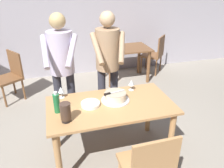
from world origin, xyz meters
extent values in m
plane|color=gray|center=(0.00, 0.00, 0.00)|extent=(14.00, 14.00, 0.00)
cube|color=#ADA8B2|center=(0.00, 2.86, 1.35)|extent=(10.00, 0.12, 2.70)
cube|color=tan|center=(0.00, 0.00, 0.73)|extent=(1.47, 0.79, 0.03)
cylinder|color=tan|center=(-0.66, -0.32, 0.36)|extent=(0.07, 0.07, 0.72)
cylinder|color=tan|center=(0.66, -0.32, 0.36)|extent=(0.07, 0.07, 0.72)
cylinder|color=tan|center=(-0.66, 0.32, 0.36)|extent=(0.07, 0.07, 0.72)
cylinder|color=tan|center=(0.66, 0.32, 0.36)|extent=(0.07, 0.07, 0.72)
cylinder|color=silver|center=(0.08, 0.07, 0.76)|extent=(0.34, 0.34, 0.01)
cylinder|color=beige|center=(0.08, 0.07, 0.81)|extent=(0.26, 0.26, 0.09)
cylinder|color=#A49984|center=(0.08, 0.07, 0.86)|extent=(0.25, 0.25, 0.01)
cube|color=silver|center=(0.10, 0.07, 0.87)|extent=(0.20, 0.06, 0.00)
cube|color=black|center=(-0.03, 0.05, 0.87)|extent=(0.08, 0.04, 0.02)
cylinder|color=white|center=(-0.23, 0.03, 0.76)|extent=(0.22, 0.22, 0.01)
cylinder|color=white|center=(-0.23, 0.03, 0.77)|extent=(0.22, 0.22, 0.01)
cylinder|color=white|center=(-0.23, 0.03, 0.78)|extent=(0.22, 0.22, 0.01)
cylinder|color=white|center=(-0.23, 0.03, 0.79)|extent=(0.22, 0.22, 0.01)
cylinder|color=silver|center=(0.35, 0.27, 0.75)|extent=(0.07, 0.07, 0.00)
cylinder|color=silver|center=(0.35, 0.27, 0.79)|extent=(0.01, 0.01, 0.07)
cone|color=silver|center=(0.35, 0.27, 0.86)|extent=(0.08, 0.08, 0.07)
cylinder|color=silver|center=(-0.54, 0.32, 0.75)|extent=(0.07, 0.07, 0.00)
cylinder|color=silver|center=(-0.54, 0.32, 0.79)|extent=(0.01, 0.01, 0.07)
cone|color=silver|center=(-0.54, 0.32, 0.86)|extent=(0.08, 0.08, 0.07)
cylinder|color=#1E6B38|center=(-0.61, 0.00, 0.86)|extent=(0.07, 0.07, 0.22)
cylinder|color=silver|center=(-0.61, 0.00, 0.98)|extent=(0.04, 0.04, 0.03)
cylinder|color=black|center=(-0.53, -0.20, 0.77)|extent=(0.10, 0.10, 0.03)
cylinder|color=#3F2D23|center=(-0.53, -0.20, 0.87)|extent=(0.11, 0.11, 0.18)
cylinder|color=#2D2D38|center=(0.22, 0.60, 0.47)|extent=(0.11, 0.11, 0.95)
cylinder|color=#2D2D38|center=(0.04, 0.63, 0.47)|extent=(0.11, 0.11, 0.95)
cylinder|color=#997A5B|center=(0.13, 0.61, 1.23)|extent=(0.32, 0.32, 0.55)
sphere|color=tan|center=(0.13, 0.61, 1.62)|extent=(0.20, 0.20, 0.20)
cylinder|color=#997A5B|center=(0.26, 0.41, 1.30)|extent=(0.20, 0.41, 0.34)
cylinder|color=#997A5B|center=(-0.05, 0.45, 1.30)|extent=(0.11, 0.42, 0.34)
cylinder|color=#2D2D38|center=(-0.40, 0.63, 0.47)|extent=(0.11, 0.11, 0.95)
cylinder|color=#2D2D38|center=(-0.57, 0.66, 0.47)|extent=(0.11, 0.11, 0.95)
cylinder|color=#B7ADC6|center=(-0.49, 0.64, 1.23)|extent=(0.32, 0.32, 0.55)
sphere|color=tan|center=(-0.49, 0.64, 1.62)|extent=(0.20, 0.20, 0.20)
cylinder|color=#B7ADC6|center=(-0.36, 0.44, 1.30)|extent=(0.22, 0.41, 0.34)
cylinder|color=#B7ADC6|center=(-0.67, 0.49, 1.30)|extent=(0.08, 0.42, 0.34)
cube|color=tan|center=(0.14, -0.69, 0.43)|extent=(0.45, 0.45, 0.04)
cylinder|color=tan|center=(0.32, -0.51, 0.21)|extent=(0.04, 0.04, 0.41)
cube|color=tan|center=(0.15, -0.90, 0.68)|extent=(0.44, 0.04, 0.45)
cube|color=brown|center=(0.94, 2.16, 0.72)|extent=(1.00, 0.70, 0.03)
cylinder|color=brown|center=(0.51, 1.89, 0.35)|extent=(0.07, 0.07, 0.71)
cylinder|color=brown|center=(1.36, 1.89, 0.35)|extent=(0.07, 0.07, 0.71)
cylinder|color=brown|center=(0.51, 2.44, 0.35)|extent=(0.07, 0.07, 0.71)
cylinder|color=brown|center=(1.36, 2.44, 0.35)|extent=(0.07, 0.07, 0.71)
cube|color=brown|center=(-1.44, 1.86, 0.43)|extent=(0.61, 0.61, 0.04)
cylinder|color=brown|center=(-1.49, 1.61, 0.21)|extent=(0.04, 0.04, 0.41)
cylinder|color=brown|center=(-1.19, 1.82, 0.21)|extent=(0.04, 0.04, 0.41)
cylinder|color=brown|center=(-1.39, 2.12, 0.21)|extent=(0.04, 0.04, 0.41)
cube|color=brown|center=(-1.27, 1.98, 0.68)|extent=(0.27, 0.38, 0.45)
cube|color=brown|center=(1.67, 2.40, 0.43)|extent=(0.62, 0.62, 0.04)
cylinder|color=brown|center=(1.42, 2.40, 0.21)|extent=(0.04, 0.04, 0.41)
cylinder|color=brown|center=(1.67, 2.66, 0.21)|extent=(0.04, 0.04, 0.41)
cylinder|color=brown|center=(1.68, 2.15, 0.21)|extent=(0.04, 0.04, 0.41)
cylinder|color=brown|center=(1.93, 2.41, 0.21)|extent=(0.04, 0.04, 0.41)
cube|color=brown|center=(1.82, 2.26, 0.68)|extent=(0.32, 0.34, 0.45)
camera|label=1|loc=(-0.58, -2.13, 2.09)|focal=35.15mm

